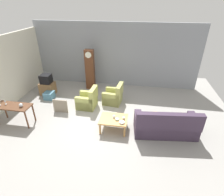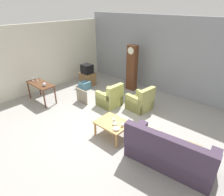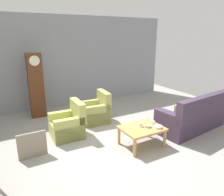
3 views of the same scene
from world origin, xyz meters
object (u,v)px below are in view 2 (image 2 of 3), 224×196
object	(u,v)px
coffee_table_wood	(113,124)
tv_stand_cabinet	(88,79)
storage_box_blue	(85,85)
tv_crt	(87,69)
armchair_olive_far	(140,102)
glass_dome_cloche	(44,84)
bowl_white_stacked	(116,129)
wine_glass_mid	(37,78)
cup_blue_rimmed	(114,120)
framed_picture_leaning	(82,96)
bowl_shallow_green	(115,124)
cup_white_porcelain	(122,125)
grandfather_clock	(132,68)
wine_glass_tall	(32,78)
armchair_olive_near	(110,98)
couch_floral	(169,154)
console_table_dark	(41,86)

from	to	relation	value
coffee_table_wood	tv_stand_cabinet	size ratio (longest dim) A/B	1.41
coffee_table_wood	storage_box_blue	distance (m)	3.78
tv_crt	armchair_olive_far	bearing A→B (deg)	-5.36
storage_box_blue	glass_dome_cloche	distance (m)	2.10
tv_stand_cabinet	bowl_white_stacked	distance (m)	4.60
glass_dome_cloche	wine_glass_mid	bearing A→B (deg)	174.47
coffee_table_wood	bowl_white_stacked	bearing A→B (deg)	-33.61
cup_blue_rimmed	wine_glass_mid	xyz separation A→B (m)	(-3.96, -0.22, 0.37)
framed_picture_leaning	bowl_shallow_green	distance (m)	2.60
tv_stand_cabinet	cup_blue_rimmed	bearing A→B (deg)	-30.56
cup_white_porcelain	bowl_white_stacked	bearing A→B (deg)	-98.69
armchair_olive_far	bowl_white_stacked	size ratio (longest dim) A/B	4.86
tv_stand_cabinet	bowl_shallow_green	xyz separation A→B (m)	(3.75, -2.24, 0.20)
glass_dome_cloche	grandfather_clock	bearing A→B (deg)	65.01
framed_picture_leaning	cup_blue_rimmed	bearing A→B (deg)	-16.70
bowl_shallow_green	wine_glass_tall	bearing A→B (deg)	-177.01
armchair_olive_near	bowl_white_stacked	distance (m)	2.26
tv_stand_cabinet	wine_glass_tall	world-z (taller)	wine_glass_tall
framed_picture_leaning	cup_white_porcelain	size ratio (longest dim) A/B	7.02
wine_glass_mid	storage_box_blue	bearing A→B (deg)	72.29
armchair_olive_far	framed_picture_leaning	size ratio (longest dim) A/B	1.53
bowl_shallow_green	couch_floral	bearing A→B (deg)	3.15
cup_blue_rimmed	framed_picture_leaning	bearing A→B (deg)	163.30
coffee_table_wood	bowl_shallow_green	bearing A→B (deg)	-23.49
storage_box_blue	bowl_shallow_green	xyz separation A→B (m)	(3.47, -1.81, 0.33)
wine_glass_tall	armchair_olive_far	bearing A→B (deg)	29.38
armchair_olive_far	tv_stand_cabinet	bearing A→B (deg)	174.64
storage_box_blue	wine_glass_tall	bearing A→B (deg)	-111.06
grandfather_clock	bowl_white_stacked	distance (m)	3.98
armchair_olive_near	cup_white_porcelain	size ratio (longest dim) A/B	10.77
storage_box_blue	tv_crt	bearing A→B (deg)	122.24
armchair_olive_near	cup_white_porcelain	xyz separation A→B (m)	(1.68, -1.30, 0.20)
bowl_shallow_green	grandfather_clock	bearing A→B (deg)	119.68
armchair_olive_near	grandfather_clock	xyz separation A→B (m)	(-0.37, 1.85, 0.71)
couch_floral	tv_crt	size ratio (longest dim) A/B	4.55
wine_glass_tall	wine_glass_mid	world-z (taller)	wine_glass_mid
tv_crt	wine_glass_tall	size ratio (longest dim) A/B	2.57
armchair_olive_far	console_table_dark	size ratio (longest dim) A/B	0.71
coffee_table_wood	console_table_dark	xyz separation A→B (m)	(-3.66, -0.22, 0.25)
couch_floral	wine_glass_mid	xyz separation A→B (m)	(-5.74, -0.21, 0.53)
armchair_olive_near	tv_crt	xyz separation A→B (m)	(-2.28, 0.85, 0.49)
tv_crt	bowl_white_stacked	size ratio (longest dim) A/B	2.54
armchair_olive_far	bowl_shallow_green	xyz separation A→B (m)	(0.43, -1.93, 0.19)
bowl_white_stacked	console_table_dark	bearing A→B (deg)	-179.79
armchair_olive_far	cup_blue_rimmed	world-z (taller)	armchair_olive_far
wine_glass_tall	cup_white_porcelain	bearing A→B (deg)	3.90
armchair_olive_near	tv_crt	distance (m)	2.48
wine_glass_mid	console_table_dark	bearing A→B (deg)	-8.65
cup_white_porcelain	bowl_shallow_green	bearing A→B (deg)	-158.85
armchair_olive_near	grandfather_clock	bearing A→B (deg)	101.44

